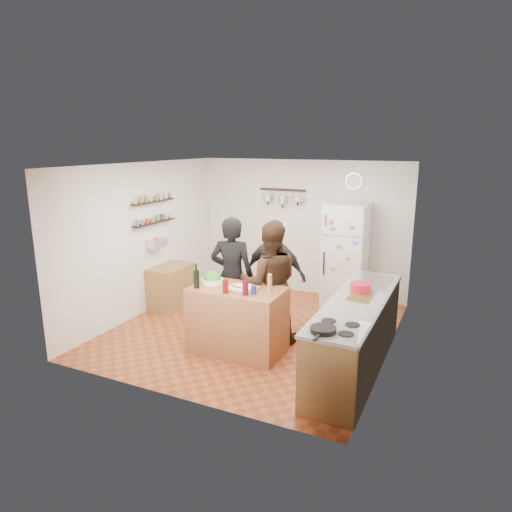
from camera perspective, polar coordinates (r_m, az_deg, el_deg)
The scene contains 26 objects.
room_shell at distance 7.07m, azimuth 1.00°, elevation 1.30°, with size 4.20×4.20×4.20m.
prep_island at distance 6.28m, azimuth -2.30°, elevation -8.00°, with size 1.25×0.72×0.91m, color brown.
pizza_board at distance 6.07m, azimuth -1.76°, elevation -4.11°, with size 0.42×0.34×0.02m, color #8F5D34.
pizza at distance 6.06m, azimuth -1.76°, elevation -3.94°, with size 0.34×0.34×0.02m, color beige.
salad_bowl at distance 6.35m, azimuth -5.50°, elevation -3.13°, with size 0.31×0.31×0.06m, color white.
wine_bottle at distance 6.14m, azimuth -7.45°, elevation -2.89°, with size 0.08×0.08×0.24m, color black.
wine_glass_near at distance 5.92m, azimuth -3.86°, elevation -3.83°, with size 0.07×0.07×0.17m, color #63080E.
wine_glass_far at distance 5.83m, azimuth -1.34°, elevation -4.02°, with size 0.08×0.08×0.19m, color #4F0616.
pepper_mill at distance 5.95m, azimuth 1.72°, elevation -3.58°, with size 0.06×0.06×0.20m, color #A07843.
salt_canister at distance 5.87m, azimuth -0.29°, elevation -4.24°, with size 0.07×0.07×0.11m, color navy.
person_left at distance 6.72m, azimuth -3.01°, elevation -2.54°, with size 0.65×0.43×1.78m, color black.
person_center at distance 6.48m, azimuth 1.74°, elevation -3.39°, with size 0.85×0.66×1.74m, color black.
person_back at distance 6.93m, azimuth 2.38°, elevation -2.39°, with size 0.99×0.41×1.70m, color #292625.
counter_run at distance 5.95m, azimuth 12.39°, elevation -9.66°, with size 0.63×2.63×0.90m, color #9E7042.
stove_top at distance 4.92m, azimuth 10.10°, elevation -8.91°, with size 0.60×0.62×0.02m, color white.
skillet at distance 4.78m, azimuth 8.40°, elevation -9.08°, with size 0.27×0.27×0.05m, color black.
sink at distance 6.58m, azimuth 14.31°, elevation -3.15°, with size 0.50×0.80×0.03m, color silver.
cutting_board at distance 5.88m, azimuth 12.87°, elevation -5.16°, with size 0.30×0.40×0.02m, color olive.
red_bowl at distance 6.10m, azimuth 12.95°, elevation -3.82°, with size 0.26×0.26×0.11m, color red.
fridge at distance 8.10m, azimuth 11.13°, elevation 0.15°, with size 0.70×0.68×1.80m, color white.
wall_clock at distance 8.22m, azimuth 12.13°, elevation 9.15°, with size 0.30×0.30×0.03m, color silver.
spice_shelf_lower at distance 7.84m, azimuth -12.56°, elevation 4.11°, with size 0.12×1.00×0.03m, color black.
spice_shelf_upper at distance 7.79m, azimuth -12.70°, elevation 6.65°, with size 0.12×1.00×0.03m, color black.
produce_basket at distance 7.89m, azimuth -12.26°, elevation 1.60°, with size 0.18×0.35×0.14m, color silver.
side_table at distance 8.10m, azimuth -10.52°, elevation -3.75°, with size 0.50×0.80×0.73m, color #9C7641.
pot_rack at distance 8.55m, azimuth 3.36°, elevation 8.27°, with size 0.90×0.04×0.04m, color black.
Camera 1 is at (2.83, -5.89, 2.81)m, focal length 32.00 mm.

